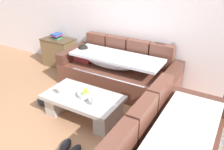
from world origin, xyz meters
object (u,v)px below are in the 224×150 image
Objects in this scene: side_cabinet at (59,52)px; crumpled_garment at (47,98)px; coffee_table at (83,104)px; couch_along_wall at (117,71)px; pair_of_shoes at (70,149)px; open_magazine at (98,97)px; book_stack_on_cabinet at (57,36)px; wine_glass_near_left at (60,88)px; wine_glass_near_right at (93,99)px; fruit_bowl at (86,94)px.

crumpled_garment is at bearing -56.96° from side_cabinet.
couch_along_wall is at bearing 90.88° from coffee_table.
pair_of_shoes is at bearing -67.59° from coffee_table.
side_cabinet reaches higher than coffee_table.
open_magazine is 0.39× the size of side_cabinet.
book_stack_on_cabinet reaches higher than coffee_table.
open_magazine is (0.24, -1.03, 0.05)m from couch_along_wall.
crumpled_garment is (-0.49, 0.18, -0.44)m from wine_glass_near_left.
wine_glass_near_right is at bearing -0.73° from wine_glass_near_left.
wine_glass_near_left is at bearing -47.49° from book_stack_on_cabinet.
wine_glass_near_left is 1.00× the size of wine_glass_near_right.
crumpled_garment reaches higher than pair_of_shoes.
wine_glass_near_right is 2.50m from book_stack_on_cabinet.
wine_glass_near_left is 0.63m from wine_glass_near_right.
book_stack_on_cabinet is 2.93m from pair_of_shoes.
couch_along_wall is 1.12m from coffee_table.
wine_glass_near_right reaches higher than pair_of_shoes.
fruit_bowl is 2.16m from side_cabinet.
open_magazine is 1.22× the size of book_stack_on_cabinet.
coffee_table is 4.29× the size of fruit_bowl.
crumpled_garment is at bearing 160.14° from wine_glass_near_left.
couch_along_wall is 1.86× the size of coffee_table.
wine_glass_near_left reaches higher than coffee_table.
fruit_bowl is 1.22× the size of book_stack_on_cabinet.
book_stack_on_cabinet is at bearing 132.51° from wine_glass_near_left.
wine_glass_near_right is at bearing -75.78° from couch_along_wall.
coffee_table is 3.57× the size of pair_of_shoes.
fruit_bowl is 1.69× the size of wine_glass_near_right.
couch_along_wall is 9.73× the size of book_stack_on_cabinet.
couch_along_wall is 7.95× the size of fruit_bowl.
couch_along_wall reaches higher than crumpled_garment.
fruit_bowl reaches higher than open_magazine.
crumpled_garment is (-0.87, 0.01, -0.36)m from fruit_bowl.
pair_of_shoes is at bearing -71.77° from fruit_bowl.
wine_glass_near_right is 0.59× the size of open_magazine.
book_stack_on_cabinet is (-1.37, 1.49, 0.21)m from wine_glass_near_left.
couch_along_wall reaches higher than coffee_table.
fruit_bowl is at bearing 28.71° from coffee_table.
crumpled_garment is at bearing 176.16° from open_magazine.
wine_glass_near_left reaches higher than open_magazine.
coffee_table is 1.67× the size of side_cabinet.
wine_glass_near_right is at bearing -36.96° from book_stack_on_cabinet.
couch_along_wall is 1.06m from open_magazine.
couch_along_wall is at bearing -7.95° from book_stack_on_cabinet.
coffee_table is 2.14m from side_cabinet.
book_stack_on_cabinet is at bearing 133.88° from pair_of_shoes.
side_cabinet is (-1.34, 1.48, -0.17)m from wine_glass_near_left.
side_cabinet is at bearing 133.63° from pair_of_shoes.
side_cabinet is (-1.97, 1.49, -0.17)m from wine_glass_near_right.
coffee_table is 0.42m from wine_glass_near_right.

